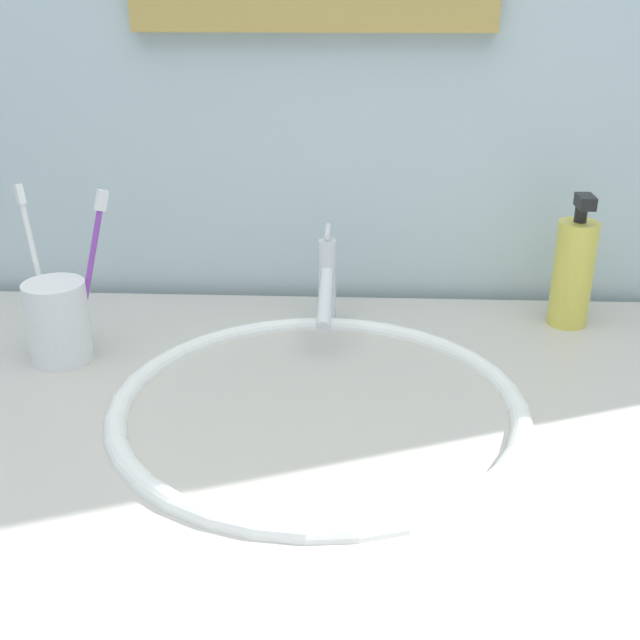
{
  "coord_description": "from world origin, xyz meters",
  "views": [
    {
      "loc": [
        0.06,
        -0.73,
        1.27
      ],
      "look_at": [
        0.02,
        0.05,
        0.93
      ],
      "focal_mm": 44.33,
      "sensor_mm": 36.0,
      "label": 1
    }
  ],
  "objects_px": {
    "faucet": "(326,285)",
    "toothbrush_cup": "(58,322)",
    "toothbrush_white": "(35,257)",
    "soap_dispenser": "(573,271)",
    "toothbrush_purple": "(91,264)"
  },
  "relations": [
    {
      "from": "toothbrush_purple",
      "to": "toothbrush_cup",
      "type": "bearing_deg",
      "value": -151.19
    },
    {
      "from": "toothbrush_cup",
      "to": "soap_dispenser",
      "type": "bearing_deg",
      "value": 12.24
    },
    {
      "from": "faucet",
      "to": "toothbrush_purple",
      "type": "relative_size",
      "value": 0.84
    },
    {
      "from": "soap_dispenser",
      "to": "toothbrush_white",
      "type": "bearing_deg",
      "value": -171.79
    },
    {
      "from": "toothbrush_purple",
      "to": "soap_dispenser",
      "type": "relative_size",
      "value": 1.11
    },
    {
      "from": "toothbrush_cup",
      "to": "soap_dispenser",
      "type": "relative_size",
      "value": 0.56
    },
    {
      "from": "toothbrush_white",
      "to": "soap_dispenser",
      "type": "relative_size",
      "value": 1.11
    },
    {
      "from": "soap_dispenser",
      "to": "toothbrush_cup",
      "type": "bearing_deg",
      "value": -167.76
    },
    {
      "from": "toothbrush_white",
      "to": "soap_dispenser",
      "type": "height_order",
      "value": "toothbrush_white"
    },
    {
      "from": "faucet",
      "to": "toothbrush_purple",
      "type": "height_order",
      "value": "toothbrush_purple"
    },
    {
      "from": "toothbrush_white",
      "to": "soap_dispenser",
      "type": "xyz_separation_m",
      "value": [
        0.67,
        0.1,
        -0.04
      ]
    },
    {
      "from": "toothbrush_cup",
      "to": "toothbrush_white",
      "type": "distance_m",
      "value": 0.09
    },
    {
      "from": "toothbrush_purple",
      "to": "soap_dispenser",
      "type": "distance_m",
      "value": 0.61
    },
    {
      "from": "faucet",
      "to": "toothbrush_cup",
      "type": "xyz_separation_m",
      "value": [
        -0.32,
        -0.11,
        -0.01
      ]
    },
    {
      "from": "toothbrush_purple",
      "to": "toothbrush_white",
      "type": "bearing_deg",
      "value": 165.77
    }
  ]
}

